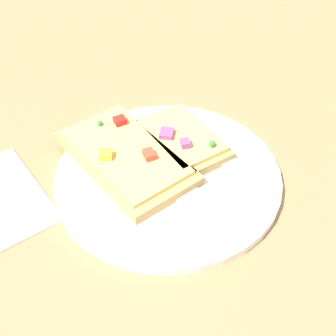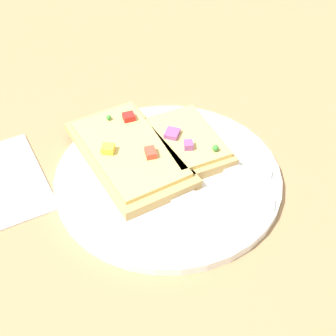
# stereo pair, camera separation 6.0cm
# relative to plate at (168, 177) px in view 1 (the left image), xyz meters

# --- Properties ---
(ground_plane) EXTENTS (4.00, 4.00, 0.00)m
(ground_plane) POSITION_rel_plate_xyz_m (0.00, 0.00, -0.01)
(ground_plane) COLOR #9E7A51
(plate) EXTENTS (0.29, 0.29, 0.01)m
(plate) POSITION_rel_plate_xyz_m (0.00, 0.00, 0.00)
(plate) COLOR white
(plate) RESTS_ON ground
(fork) EXTENTS (0.14, 0.16, 0.01)m
(fork) POSITION_rel_plate_xyz_m (-0.00, 0.03, 0.01)
(fork) COLOR silver
(fork) RESTS_ON plate
(knife) EXTENTS (0.13, 0.17, 0.01)m
(knife) POSITION_rel_plate_xyz_m (0.06, 0.02, 0.01)
(knife) COLOR silver
(knife) RESTS_ON plate
(pizza_slice_main) EXTENTS (0.20, 0.11, 0.03)m
(pizza_slice_main) POSITION_rel_plate_xyz_m (-0.05, -0.03, 0.02)
(pizza_slice_main) COLOR tan
(pizza_slice_main) RESTS_ON plate
(pizza_slice_corner) EXTENTS (0.14, 0.09, 0.03)m
(pizza_slice_corner) POSITION_rel_plate_xyz_m (-0.03, 0.05, 0.02)
(pizza_slice_corner) COLOR tan
(pizza_slice_corner) RESTS_ON plate
(crumb_scatter) EXTENTS (0.07, 0.06, 0.01)m
(crumb_scatter) POSITION_rel_plate_xyz_m (-0.02, 0.02, 0.01)
(crumb_scatter) COLOR tan
(crumb_scatter) RESTS_ON plate
(napkin) EXTENTS (0.16, 0.10, 0.01)m
(napkin) POSITION_rel_plate_xyz_m (-0.10, -0.19, -0.00)
(napkin) COLOR white
(napkin) RESTS_ON ground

